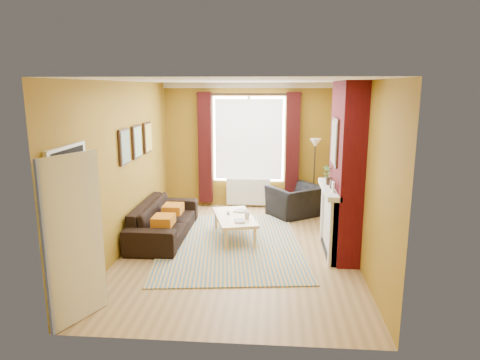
# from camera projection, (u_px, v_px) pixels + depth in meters

# --- Properties ---
(ground) EXTENTS (5.50, 5.50, 0.00)m
(ground) POSITION_uv_depth(u_px,v_px,m) (239.00, 249.00, 7.30)
(ground) COLOR olive
(ground) RESTS_ON ground
(room_walls) EXTENTS (3.82, 5.54, 2.83)m
(room_walls) POSITION_uv_depth(u_px,v_px,m) (278.00, 167.00, 7.22)
(room_walls) COLOR olive
(room_walls) RESTS_ON ground
(striped_rug) EXTENTS (2.82, 3.64, 0.02)m
(striped_rug) POSITION_uv_depth(u_px,v_px,m) (230.00, 244.00, 7.52)
(striped_rug) COLOR #33668E
(striped_rug) RESTS_ON ground
(sofa) EXTENTS (0.87, 2.21, 0.65)m
(sofa) POSITION_uv_depth(u_px,v_px,m) (164.00, 220.00, 7.84)
(sofa) COLOR black
(sofa) RESTS_ON ground
(armchair) EXTENTS (1.33, 1.30, 0.65)m
(armchair) POSITION_uv_depth(u_px,v_px,m) (295.00, 201.00, 9.10)
(armchair) COLOR black
(armchair) RESTS_ON ground
(coffee_table) EXTENTS (0.95, 1.40, 0.42)m
(coffee_table) POSITION_uv_depth(u_px,v_px,m) (234.00, 218.00, 7.73)
(coffee_table) COLOR #DABA7E
(coffee_table) RESTS_ON ground
(wicker_stool) EXTENTS (0.37, 0.37, 0.45)m
(wicker_stool) POSITION_uv_depth(u_px,v_px,m) (279.00, 204.00, 9.28)
(wicker_stool) COLOR #986B42
(wicker_stool) RESTS_ON ground
(floor_lamp) EXTENTS (0.30, 0.30, 1.63)m
(floor_lamp) POSITION_uv_depth(u_px,v_px,m) (315.00, 155.00, 9.12)
(floor_lamp) COLOR black
(floor_lamp) RESTS_ON ground
(book_a) EXTENTS (0.21, 0.26, 0.02)m
(book_a) POSITION_uv_depth(u_px,v_px,m) (234.00, 221.00, 7.40)
(book_a) COLOR #999999
(book_a) RESTS_ON coffee_table
(book_b) EXTENTS (0.27, 0.31, 0.02)m
(book_b) POSITION_uv_depth(u_px,v_px,m) (236.00, 210.00, 8.07)
(book_b) COLOR #999999
(book_b) RESTS_ON coffee_table
(mug) EXTENTS (0.12, 0.12, 0.10)m
(mug) POSITION_uv_depth(u_px,v_px,m) (247.00, 215.00, 7.59)
(mug) COLOR #999999
(mug) RESTS_ON coffee_table
(tv_remote) EXTENTS (0.07, 0.17, 0.02)m
(tv_remote) POSITION_uv_depth(u_px,v_px,m) (228.00, 213.00, 7.88)
(tv_remote) COLOR #252527
(tv_remote) RESTS_ON coffee_table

